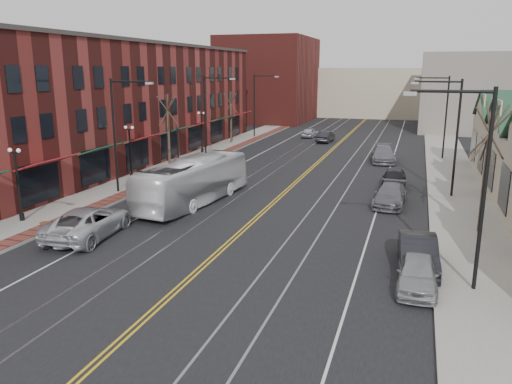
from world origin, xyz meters
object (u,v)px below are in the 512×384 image
Objects in this scene: transit_bus at (194,181)px; parked_suv at (89,222)px; parked_car_c at (390,195)px; parked_car_a at (417,273)px; parked_car_b at (418,253)px; parked_car_d at (394,178)px.

parked_suv is (-2.50, -7.99, -0.70)m from transit_bus.
parked_car_c is at bearing -147.89° from parked_suv.
transit_bus is at bearing -161.37° from parked_car_c.
parked_car_c is at bearing -157.29° from transit_bus.
parked_car_a and parked_car_c have the same top height.
transit_bus is at bearing 148.98° from parked_car_b.
parked_car_b reaches higher than parked_car_c.
parked_suv is at bearing 175.12° from parked_car_a.
parked_car_d reaches higher than parked_car_c.
parked_car_a is 0.87× the size of parked_car_b.
transit_bus reaches higher than parked_car_a.
parked_car_b is at bearing 159.97° from transit_bus.
parked_car_a is 0.85× the size of parked_car_c.
transit_bus is 13.02m from parked_car_c.
transit_bus is at bearing -144.92° from parked_car_d.
parked_car_d reaches higher than parked_car_a.
transit_bus is at bearing -112.79° from parked_suv.
parked_car_a is at bearing -79.26° from parked_car_c.
parked_car_a is 2.20m from parked_car_b.
parked_car_b is (16.80, 0.72, -0.07)m from parked_suv.
parked_car_d is at bearing 95.75° from parked_car_a.
parked_car_c is (12.50, 3.53, -0.84)m from transit_bus.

